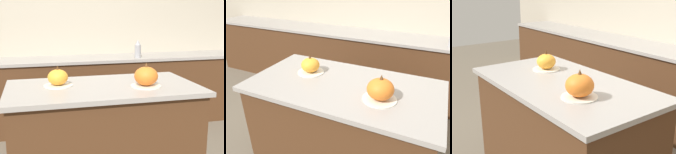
# 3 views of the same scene
# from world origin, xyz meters

# --- Properties ---
(wall_back) EXTENTS (8.00, 0.06, 2.50)m
(wall_back) POSITION_xyz_m (0.00, 1.86, 1.25)
(wall_back) COLOR #B2A893
(wall_back) RESTS_ON ground_plane
(kitchen_island) EXTENTS (1.47, 0.79, 0.90)m
(kitchen_island) POSITION_xyz_m (0.00, 0.00, 0.45)
(kitchen_island) COLOR #4C2D19
(kitchen_island) RESTS_ON ground_plane
(back_counter) EXTENTS (6.00, 0.60, 0.89)m
(back_counter) POSITION_xyz_m (0.00, 1.53, 0.45)
(back_counter) COLOR #4C2D19
(back_counter) RESTS_ON ground_plane
(pumpkin_cake_left) EXTENTS (0.22, 0.22, 0.16)m
(pumpkin_cake_left) POSITION_xyz_m (-0.34, 0.08, 0.96)
(pumpkin_cake_left) COLOR silver
(pumpkin_cake_left) RESTS_ON kitchen_island
(pumpkin_cake_right) EXTENTS (0.23, 0.23, 0.19)m
(pumpkin_cake_right) POSITION_xyz_m (0.31, -0.10, 0.97)
(pumpkin_cake_right) COLOR silver
(pumpkin_cake_right) RESTS_ON kitchen_island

